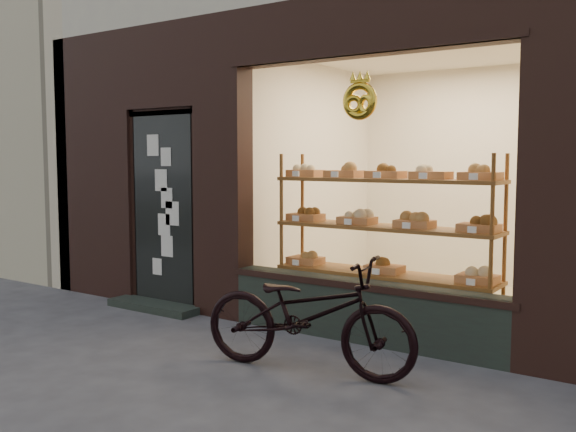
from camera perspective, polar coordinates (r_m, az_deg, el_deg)
The scene contains 4 objects.
ground at distance 4.61m, azimuth -11.63°, elevation -15.99°, with size 90.00×90.00×0.00m, color #37373C.
neighbor_left at distance 15.54m, azimuth -22.25°, elevation 15.34°, with size 12.00×7.00×9.00m, color beige.
display_shelf at distance 6.17m, azimuth 8.60°, elevation -2.05°, with size 2.20×0.45×1.70m.
bicycle at distance 5.00m, azimuth 1.76°, elevation -8.72°, with size 0.61×1.74×0.91m, color black.
Camera 1 is at (3.13, -2.96, 1.66)m, focal length 40.00 mm.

